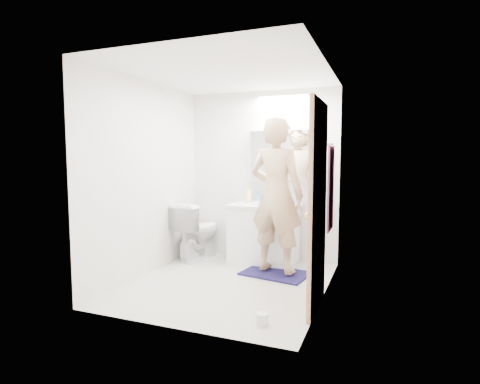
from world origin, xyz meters
The scene contains 23 objects.
floor centered at (0.00, 0.00, 0.00)m, with size 2.50×2.50×0.00m, color silver.
ceiling centered at (0.00, 0.00, 2.40)m, with size 2.50×2.50×0.00m, color white.
wall_back centered at (0.00, 1.25, 1.20)m, with size 2.50×2.50×0.00m, color white.
wall_front centered at (0.00, -1.25, 1.20)m, with size 2.50×2.50×0.00m, color white.
wall_left centered at (-1.10, 0.00, 1.20)m, with size 2.50×2.50×0.00m, color white.
wall_right centered at (1.10, 0.00, 1.20)m, with size 2.50×2.50×0.00m, color white.
vanity_cabinet centered at (0.13, 0.96, 0.39)m, with size 0.90×0.55×0.78m, color white.
countertop centered at (0.13, 0.96, 0.80)m, with size 0.95×0.58×0.04m, color white.
sink_basin centered at (0.13, 0.99, 0.84)m, with size 0.36×0.36×0.03m, color white.
faucet centered at (0.13, 1.19, 0.90)m, with size 0.02×0.02×0.16m, color silver.
medicine_cabinet centered at (0.30, 1.18, 1.50)m, with size 0.88×0.14×0.70m, color white.
mirror_panel centered at (0.30, 1.10, 1.50)m, with size 0.84×0.01×0.66m, color silver.
toilet centered at (-0.85, 0.85, 0.41)m, with size 0.46×0.81×0.82m, color white.
bath_rug centered at (0.43, 0.52, 0.01)m, with size 0.80×0.55×0.02m, color #171646.
person centered at (0.43, 0.52, 1.00)m, with size 0.69×0.46×1.90m, color tan.
door centered at (1.08, -0.35, 1.00)m, with size 0.04×0.80×2.00m, color tan.
door_knob centered at (1.04, -0.65, 0.95)m, with size 0.06×0.06×0.06m, color gold.
towel centered at (1.08, 0.55, 1.10)m, with size 0.02×0.42×1.00m, color black.
towel_hook centered at (1.07, 0.55, 1.62)m, with size 0.02×0.02×0.07m, color silver.
soap_bottle_a centered at (-0.15, 1.11, 0.94)m, with size 0.09×0.10×0.25m, color #ECEB98.
soap_bottle_b centered at (-0.01, 1.15, 0.91)m, with size 0.08×0.08×0.18m, color #5798BB.
toothbrush_cup centered at (0.37, 1.12, 0.87)m, with size 0.10×0.10×0.09m, color #3B5DB2.
toilet_paper_roll centered at (0.70, -0.90, 0.05)m, with size 0.11×0.11×0.10m, color white.
Camera 1 is at (1.68, -3.96, 1.47)m, focal length 28.27 mm.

